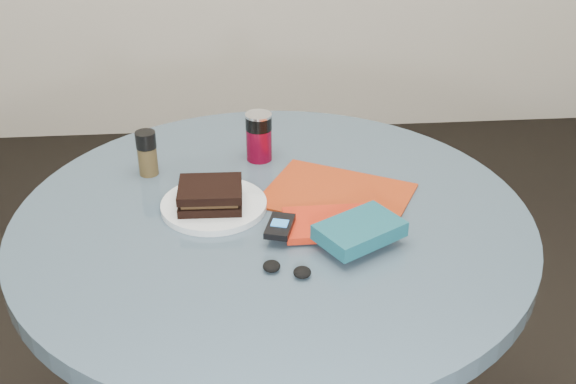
{
  "coord_description": "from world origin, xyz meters",
  "views": [
    {
      "loc": [
        -0.07,
        -1.18,
        1.48
      ],
      "look_at": [
        0.03,
        0.0,
        0.8
      ],
      "focal_mm": 45.0,
      "sensor_mm": 36.0,
      "label": 1
    }
  ],
  "objects": [
    {
      "name": "novel",
      "position": [
        0.15,
        -0.12,
        0.78
      ],
      "size": [
        0.18,
        0.16,
        0.03
      ],
      "primitive_type": "cube",
      "rotation": [
        0.0,
        0.0,
        0.54
      ],
      "color": "#124957",
      "rests_on": "red_book"
    },
    {
      "name": "sandwich",
      "position": [
        -0.12,
        0.03,
        0.78
      ],
      "size": [
        0.12,
        0.11,
        0.04
      ],
      "color": "black",
      "rests_on": "plate"
    },
    {
      "name": "magazine",
      "position": [
        0.13,
        0.06,
        0.75
      ],
      "size": [
        0.35,
        0.32,
        0.01
      ],
      "primitive_type": "cube",
      "rotation": [
        0.0,
        0.0,
        -0.49
      ],
      "color": "#982D0D",
      "rests_on": "table"
    },
    {
      "name": "table",
      "position": [
        0.0,
        0.0,
        0.59
      ],
      "size": [
        1.0,
        1.0,
        0.75
      ],
      "color": "black",
      "rests_on": "ground"
    },
    {
      "name": "pepper_grinder",
      "position": [
        -0.25,
        0.19,
        0.8
      ],
      "size": [
        0.04,
        0.04,
        0.1
      ],
      "color": "#44371D",
      "rests_on": "table"
    },
    {
      "name": "red_book",
      "position": [
        0.1,
        -0.06,
        0.76
      ],
      "size": [
        0.17,
        0.11,
        0.01
      ],
      "primitive_type": "cube",
      "rotation": [
        0.0,
        0.0,
        0.01
      ],
      "color": "#B2220E",
      "rests_on": "magazine"
    },
    {
      "name": "plate",
      "position": [
        -0.11,
        0.04,
        0.76
      ],
      "size": [
        0.27,
        0.27,
        0.01
      ],
      "primitive_type": "cylinder",
      "rotation": [
        0.0,
        0.0,
        -0.4
      ],
      "color": "white",
      "rests_on": "table"
    },
    {
      "name": "soda_can",
      "position": [
        -0.01,
        0.24,
        0.8
      ],
      "size": [
        0.07,
        0.07,
        0.11
      ],
      "color": "#63041C",
      "rests_on": "table"
    },
    {
      "name": "mp3_player",
      "position": [
        0.01,
        -0.08,
        0.78
      ],
      "size": [
        0.06,
        0.09,
        0.01
      ],
      "color": "black",
      "rests_on": "red_book"
    },
    {
      "name": "headphones",
      "position": [
        0.01,
        -0.19,
        0.76
      ],
      "size": [
        0.09,
        0.06,
        0.02
      ],
      "color": "black",
      "rests_on": "table"
    }
  ]
}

